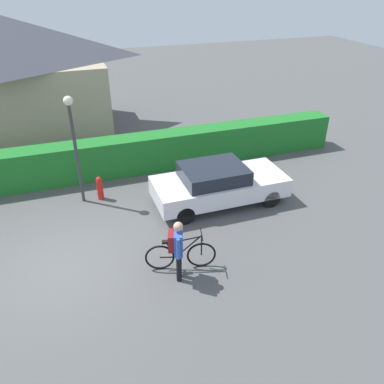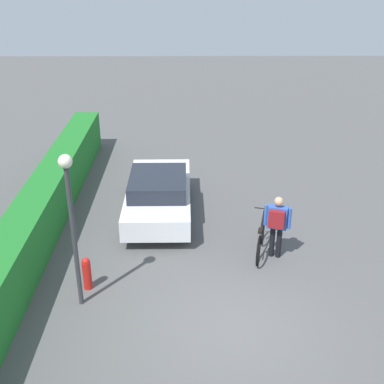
{
  "view_description": "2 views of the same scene",
  "coord_description": "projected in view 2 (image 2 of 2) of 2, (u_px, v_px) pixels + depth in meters",
  "views": [
    {
      "loc": [
        0.58,
        -8.34,
        6.73
      ],
      "look_at": [
        3.59,
        0.42,
        1.36
      ],
      "focal_mm": 36.79,
      "sensor_mm": 36.0,
      "label": 1
    },
    {
      "loc": [
        -8.15,
        0.9,
        6.96
      ],
      "look_at": [
        3.7,
        0.82,
        1.32
      ],
      "focal_mm": 47.16,
      "sensor_mm": 36.0,
      "label": 2
    }
  ],
  "objects": [
    {
      "name": "bicycle",
      "position": [
        261.0,
        239.0,
        12.75
      ],
      "size": [
        1.76,
        0.6,
        1.02
      ],
      "color": "black",
      "rests_on": "ground"
    },
    {
      "name": "fire_hydrant",
      "position": [
        87.0,
        273.0,
        11.39
      ],
      "size": [
        0.2,
        0.2,
        0.81
      ],
      "color": "red",
      "rests_on": "ground"
    },
    {
      "name": "street_lamp",
      "position": [
        71.0,
        209.0,
        10.07
      ],
      "size": [
        0.28,
        0.28,
        3.49
      ],
      "color": "#38383D",
      "rests_on": "ground"
    },
    {
      "name": "person_rider",
      "position": [
        277.0,
        222.0,
        12.32
      ],
      "size": [
        0.46,
        0.64,
        1.66
      ],
      "color": "black",
      "rests_on": "ground"
    },
    {
      "name": "ground_plane",
      "position": [
        233.0,
        327.0,
        10.36
      ],
      "size": [
        60.0,
        60.0,
        0.0
      ],
      "primitive_type": "plane",
      "color": "#525252"
    },
    {
      "name": "parked_car_near",
      "position": [
        159.0,
        194.0,
        14.51
      ],
      "size": [
        4.25,
        1.83,
        1.31
      ],
      "color": "silver",
      "rests_on": "ground"
    }
  ]
}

